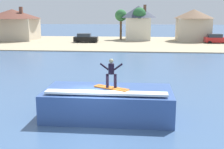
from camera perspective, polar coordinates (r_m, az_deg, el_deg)
name	(u,v)px	position (r m, az deg, el deg)	size (l,w,h in m)	color
ground_plane	(94,125)	(16.29, -3.50, -9.55)	(260.00, 260.00, 0.00)	#3E5B83
wave_crest	(108,103)	(17.21, -0.72, -5.36)	(7.22, 3.65, 1.80)	#365494
surfboard	(111,88)	(16.52, -0.11, -2.56)	(2.05, 1.39, 0.06)	orange
surfer	(111,72)	(16.26, -0.14, 0.54)	(1.26, 0.32, 1.60)	black
shoreline_bank	(128,43)	(57.94, 3.10, 6.05)	(120.00, 26.67, 0.15)	tan
car_near_shore	(85,38)	(58.06, -5.08, 6.90)	(4.56, 2.06, 1.86)	black
car_far_shore	(216,39)	(59.86, 19.23, 6.44)	(4.43, 2.21, 1.86)	red
house_with_chimney	(13,22)	(66.43, -18.38, 9.40)	(11.71, 11.71, 6.91)	beige
house_gabled_white	(193,24)	(63.04, 15.23, 9.35)	(7.93, 7.93, 6.43)	beige
house_small_cottage	(139,21)	(63.75, 5.07, 10.19)	(7.51, 7.51, 7.34)	beige
tree_tall_bare	(121,16)	(63.78, 1.70, 11.04)	(2.48, 2.48, 6.42)	brown
tree_short_bushy	(139,15)	(61.70, 5.23, 11.25)	(2.67, 2.67, 6.79)	brown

